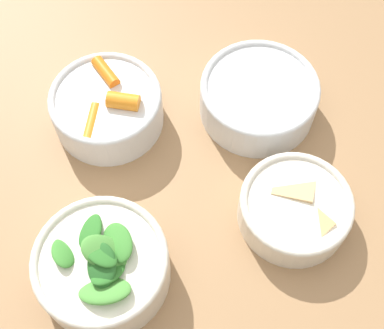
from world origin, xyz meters
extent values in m
plane|color=#2D2D33|center=(0.00, 0.00, 0.00)|extent=(10.00, 10.00, 0.00)
cube|color=#99724C|center=(0.00, 0.00, 0.74)|extent=(1.35, 0.99, 0.03)
cube|color=olive|center=(0.62, 0.44, 0.36)|extent=(0.06, 0.06, 0.73)
cylinder|color=silver|center=(-0.05, 0.08, 0.78)|extent=(0.15, 0.15, 0.05)
torus|color=silver|center=(-0.05, 0.08, 0.81)|extent=(0.15, 0.15, 0.01)
cylinder|color=orange|center=(-0.06, 0.07, 0.80)|extent=(0.06, 0.04, 0.02)
cylinder|color=orange|center=(-0.04, 0.08, 0.80)|extent=(0.04, 0.04, 0.02)
cylinder|color=orange|center=(-0.03, 0.08, 0.80)|extent=(0.04, 0.05, 0.02)
cylinder|color=orange|center=(-0.07, 0.05, 0.80)|extent=(0.04, 0.06, 0.02)
cylinder|color=orange|center=(-0.04, 0.12, 0.81)|extent=(0.03, 0.05, 0.02)
cylinder|color=orange|center=(-0.02, 0.06, 0.82)|extent=(0.05, 0.04, 0.02)
cylinder|color=silver|center=(-0.10, -0.14, 0.78)|extent=(0.16, 0.16, 0.06)
torus|color=silver|center=(-0.10, -0.14, 0.81)|extent=(0.16, 0.16, 0.01)
ellipsoid|color=#2D7028|center=(-0.09, -0.16, 0.82)|extent=(0.06, 0.05, 0.04)
ellipsoid|color=#4C933D|center=(-0.10, -0.17, 0.82)|extent=(0.07, 0.05, 0.04)
ellipsoid|color=#3D8433|center=(-0.13, -0.12, 0.81)|extent=(0.03, 0.05, 0.03)
ellipsoid|color=#2D7028|center=(-0.09, -0.14, 0.83)|extent=(0.05, 0.05, 0.02)
ellipsoid|color=#235B23|center=(-0.10, -0.15, 0.83)|extent=(0.04, 0.06, 0.02)
ellipsoid|color=#2D7028|center=(-0.10, -0.10, 0.81)|extent=(0.04, 0.06, 0.05)
ellipsoid|color=#3D8433|center=(-0.07, -0.13, 0.82)|extent=(0.04, 0.06, 0.03)
ellipsoid|color=#4C933D|center=(-0.09, -0.14, 0.82)|extent=(0.07, 0.06, 0.05)
cylinder|color=silver|center=(0.16, 0.04, 0.78)|extent=(0.16, 0.16, 0.05)
torus|color=silver|center=(0.16, 0.04, 0.81)|extent=(0.16, 0.16, 0.01)
cylinder|color=#9E6B4C|center=(0.16, 0.04, 0.77)|extent=(0.15, 0.15, 0.03)
ellipsoid|color=#AD7551|center=(0.19, -0.02, 0.80)|extent=(0.01, 0.01, 0.01)
ellipsoid|color=#AD7551|center=(0.13, 0.09, 0.80)|extent=(0.01, 0.01, 0.01)
ellipsoid|color=#A36B4C|center=(0.19, 0.03, 0.79)|extent=(0.01, 0.01, 0.01)
ellipsoid|color=#A36B4C|center=(0.16, 0.10, 0.79)|extent=(0.01, 0.01, 0.01)
ellipsoid|color=#A36B4C|center=(0.09, 0.04, 0.79)|extent=(0.01, 0.01, 0.01)
ellipsoid|color=#A36B4C|center=(0.10, 0.06, 0.80)|extent=(0.01, 0.01, 0.01)
ellipsoid|color=#8E5B3D|center=(0.18, 0.10, 0.80)|extent=(0.01, 0.01, 0.01)
ellipsoid|color=#A36B4C|center=(0.15, 0.10, 0.79)|extent=(0.01, 0.01, 0.01)
ellipsoid|color=#A36B4C|center=(0.15, -0.02, 0.80)|extent=(0.01, 0.01, 0.01)
ellipsoid|color=#8E5B3D|center=(0.10, 0.00, 0.80)|extent=(0.01, 0.01, 0.01)
ellipsoid|color=#A36B4C|center=(0.21, 0.07, 0.80)|extent=(0.01, 0.01, 0.01)
ellipsoid|color=#A36B4C|center=(0.18, 0.10, 0.79)|extent=(0.01, 0.01, 0.01)
ellipsoid|color=#AD7551|center=(0.15, 0.08, 0.79)|extent=(0.01, 0.01, 0.01)
ellipsoid|color=#AD7551|center=(0.12, 0.01, 0.80)|extent=(0.01, 0.01, 0.01)
cylinder|color=tan|center=(0.17, 0.09, 0.80)|extent=(0.03, 0.03, 0.01)
cylinder|color=#E0A88E|center=(0.12, 0.06, 0.80)|extent=(0.03, 0.03, 0.01)
cylinder|color=beige|center=(0.12, 0.01, 0.80)|extent=(0.03, 0.03, 0.01)
cylinder|color=silver|center=(0.14, -0.13, 0.78)|extent=(0.14, 0.14, 0.04)
torus|color=silver|center=(0.14, -0.13, 0.80)|extent=(0.14, 0.14, 0.01)
cube|color=tan|center=(0.12, -0.14, 0.79)|extent=(0.06, 0.06, 0.02)
cube|color=tan|center=(0.14, -0.13, 0.79)|extent=(0.08, 0.07, 0.01)
cube|color=tan|center=(0.14, -0.15, 0.79)|extent=(0.07, 0.08, 0.02)
cube|color=tan|center=(0.15, -0.10, 0.79)|extent=(0.07, 0.07, 0.02)
camera|label=1|loc=(-0.05, -0.35, 1.39)|focal=50.00mm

